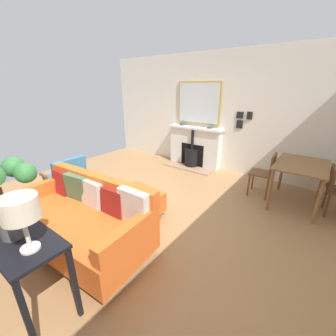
{
  "coord_description": "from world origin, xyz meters",
  "views": [
    {
      "loc": [
        2.05,
        2.33,
        1.95
      ],
      "look_at": [
        -0.75,
        0.26,
        0.62
      ],
      "focal_mm": 23.05,
      "sensor_mm": 36.0,
      "label": 1
    }
  ],
  "objects_px": {
    "potted_plant": "(7,186)",
    "fireplace": "(194,149)",
    "console_table": "(3,229)",
    "dining_chair_near_fireplace": "(266,171)",
    "ottoman": "(138,201)",
    "sofa": "(83,219)",
    "mantel_bowl_far": "(210,127)",
    "table_lamp_far_end": "(20,210)",
    "dining_table": "(301,170)",
    "mantel_bowl_near": "(182,124)",
    "armchair_accent": "(67,174)"
  },
  "relations": [
    {
      "from": "sofa",
      "to": "ottoman",
      "type": "xyz_separation_m",
      "value": [
        -0.89,
        0.09,
        -0.12
      ]
    },
    {
      "from": "mantel_bowl_near",
      "to": "sofa",
      "type": "height_order",
      "value": "mantel_bowl_near"
    },
    {
      "from": "mantel_bowl_near",
      "to": "console_table",
      "type": "xyz_separation_m",
      "value": [
        4.28,
        0.78,
        -0.34
      ]
    },
    {
      "from": "mantel_bowl_far",
      "to": "table_lamp_far_end",
      "type": "bearing_deg",
      "value": 8.27
    },
    {
      "from": "mantel_bowl_near",
      "to": "armchair_accent",
      "type": "distance_m",
      "value": 3.0
    },
    {
      "from": "console_table",
      "to": "dining_chair_near_fireplace",
      "type": "relative_size",
      "value": 2.0
    },
    {
      "from": "dining_chair_near_fireplace",
      "to": "ottoman",
      "type": "bearing_deg",
      "value": -37.37
    },
    {
      "from": "fireplace",
      "to": "sofa",
      "type": "relative_size",
      "value": 0.75
    },
    {
      "from": "mantel_bowl_far",
      "to": "potted_plant",
      "type": "bearing_deg",
      "value": 4.88
    },
    {
      "from": "mantel_bowl_far",
      "to": "console_table",
      "type": "bearing_deg",
      "value": -0.02
    },
    {
      "from": "mantel_bowl_far",
      "to": "potted_plant",
      "type": "height_order",
      "value": "potted_plant"
    },
    {
      "from": "mantel_bowl_near",
      "to": "console_table",
      "type": "bearing_deg",
      "value": 10.28
    },
    {
      "from": "table_lamp_far_end",
      "to": "dining_table",
      "type": "distance_m",
      "value": 3.86
    },
    {
      "from": "sofa",
      "to": "table_lamp_far_end",
      "type": "bearing_deg",
      "value": 38.29
    },
    {
      "from": "fireplace",
      "to": "dining_chair_near_fireplace",
      "type": "bearing_deg",
      "value": 70.2
    },
    {
      "from": "ottoman",
      "to": "armchair_accent",
      "type": "bearing_deg",
      "value": -80.37
    },
    {
      "from": "mantel_bowl_far",
      "to": "dining_chair_near_fireplace",
      "type": "relative_size",
      "value": 0.14
    },
    {
      "from": "console_table",
      "to": "dining_table",
      "type": "distance_m",
      "value": 4.11
    },
    {
      "from": "armchair_accent",
      "to": "potted_plant",
      "type": "height_order",
      "value": "potted_plant"
    },
    {
      "from": "dining_table",
      "to": "fireplace",
      "type": "bearing_deg",
      "value": -105.86
    },
    {
      "from": "armchair_accent",
      "to": "dining_chair_near_fireplace",
      "type": "bearing_deg",
      "value": 125.7
    },
    {
      "from": "ottoman",
      "to": "dining_chair_near_fireplace",
      "type": "distance_m",
      "value": 2.38
    },
    {
      "from": "fireplace",
      "to": "armchair_accent",
      "type": "height_order",
      "value": "fireplace"
    },
    {
      "from": "ottoman",
      "to": "potted_plant",
      "type": "height_order",
      "value": "potted_plant"
    },
    {
      "from": "mantel_bowl_far",
      "to": "sofa",
      "type": "relative_size",
      "value": 0.06
    },
    {
      "from": "armchair_accent",
      "to": "dining_chair_near_fireplace",
      "type": "height_order",
      "value": "dining_chair_near_fireplace"
    },
    {
      "from": "sofa",
      "to": "ottoman",
      "type": "bearing_deg",
      "value": 173.96
    },
    {
      "from": "mantel_bowl_far",
      "to": "ottoman",
      "type": "relative_size",
      "value": 0.15
    },
    {
      "from": "armchair_accent",
      "to": "dining_chair_near_fireplace",
      "type": "distance_m",
      "value": 3.67
    },
    {
      "from": "mantel_bowl_near",
      "to": "potted_plant",
      "type": "height_order",
      "value": "potted_plant"
    },
    {
      "from": "ottoman",
      "to": "dining_table",
      "type": "relative_size",
      "value": 0.73
    },
    {
      "from": "fireplace",
      "to": "armchair_accent",
      "type": "relative_size",
      "value": 1.91
    },
    {
      "from": "mantel_bowl_far",
      "to": "dining_table",
      "type": "distance_m",
      "value": 2.2
    },
    {
      "from": "mantel_bowl_far",
      "to": "table_lamp_far_end",
      "type": "height_order",
      "value": "table_lamp_far_end"
    },
    {
      "from": "mantel_bowl_far",
      "to": "armchair_accent",
      "type": "height_order",
      "value": "mantel_bowl_far"
    },
    {
      "from": "potted_plant",
      "to": "sofa",
      "type": "bearing_deg",
      "value": -154.29
    },
    {
      "from": "mantel_bowl_near",
      "to": "console_table",
      "type": "height_order",
      "value": "mantel_bowl_near"
    },
    {
      "from": "console_table",
      "to": "table_lamp_far_end",
      "type": "relative_size",
      "value": 3.72
    },
    {
      "from": "mantel_bowl_near",
      "to": "potted_plant",
      "type": "distance_m",
      "value": 4.4
    },
    {
      "from": "armchair_accent",
      "to": "table_lamp_far_end",
      "type": "bearing_deg",
      "value": 55.64
    },
    {
      "from": "mantel_bowl_near",
      "to": "sofa",
      "type": "relative_size",
      "value": 0.06
    },
    {
      "from": "mantel_bowl_near",
      "to": "mantel_bowl_far",
      "type": "xyz_separation_m",
      "value": [
        0.0,
        0.78,
        -0.0
      ]
    },
    {
      "from": "table_lamp_far_end",
      "to": "potted_plant",
      "type": "distance_m",
      "value": 0.28
    },
    {
      "from": "sofa",
      "to": "table_lamp_far_end",
      "type": "height_order",
      "value": "table_lamp_far_end"
    },
    {
      "from": "console_table",
      "to": "potted_plant",
      "type": "relative_size",
      "value": 2.53
    },
    {
      "from": "mantel_bowl_near",
      "to": "dining_chair_near_fireplace",
      "type": "height_order",
      "value": "mantel_bowl_near"
    },
    {
      "from": "ottoman",
      "to": "console_table",
      "type": "bearing_deg",
      "value": -3.1
    },
    {
      "from": "potted_plant",
      "to": "fireplace",
      "type": "bearing_deg",
      "value": -170.01
    },
    {
      "from": "armchair_accent",
      "to": "mantel_bowl_far",
      "type": "bearing_deg",
      "value": 153.04
    },
    {
      "from": "sofa",
      "to": "potted_plant",
      "type": "height_order",
      "value": "potted_plant"
    }
  ]
}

